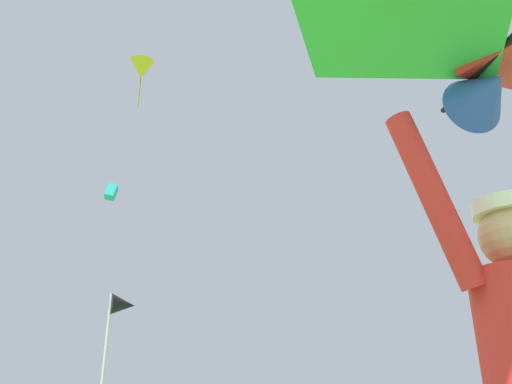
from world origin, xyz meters
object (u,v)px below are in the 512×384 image
Objects in this scene: held_stunt_kite at (490,55)px; distant_kite_yellow_mid_right at (142,69)px; marker_flag at (119,319)px; distant_kite_teal_high_right at (111,192)px.

distant_kite_yellow_mid_right is at bearing 83.80° from held_stunt_kite.
distant_kite_yellow_mid_right is at bearing 78.31° from marker_flag.
distant_kite_yellow_mid_right is 20.78m from distant_kite_teal_high_right.
distant_kite_teal_high_right reaches higher than distant_kite_yellow_mid_right.
distant_kite_teal_high_right is 0.60× the size of marker_flag.
distant_kite_yellow_mid_right is 0.82× the size of marker_flag.
distant_kite_teal_high_right is 30.35m from marker_flag.
distant_kite_teal_high_right is at bearing 81.38° from distant_kite_yellow_mid_right.
distant_kite_teal_high_right is at bearing 82.29° from held_stunt_kite.
held_stunt_kite is 14.75m from distant_kite_yellow_mid_right.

